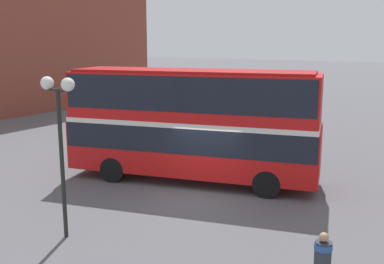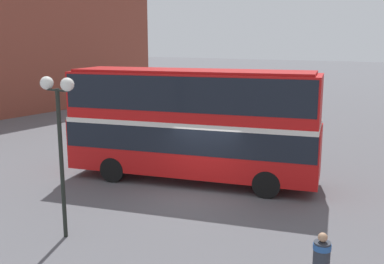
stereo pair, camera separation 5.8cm
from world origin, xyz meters
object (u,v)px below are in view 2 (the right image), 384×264
at_px(street_lamp_twin_globe, 59,114).
at_px(pedestrian_foreground, 321,259).
at_px(parked_car_kerb_far, 223,104).
at_px(double_decker_bus, 192,118).

bearing_deg(street_lamp_twin_globe, pedestrian_foreground, 6.27).
xyz_separation_m(pedestrian_foreground, parked_car_kerb_far, (-14.49, 21.57, -0.18)).
bearing_deg(street_lamp_twin_globe, parked_car_kerb_far, 107.71).
bearing_deg(double_decker_bus, pedestrian_foreground, -54.15).
relative_size(pedestrian_foreground, street_lamp_twin_globe, 0.34).
bearing_deg(pedestrian_foreground, street_lamp_twin_globe, -11.62).
relative_size(parked_car_kerb_far, street_lamp_twin_globe, 0.91).
bearing_deg(parked_car_kerb_far, pedestrian_foreground, -52.77).
relative_size(pedestrian_foreground, parked_car_kerb_far, 0.37).
distance_m(double_decker_bus, parked_car_kerb_far, 17.46).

